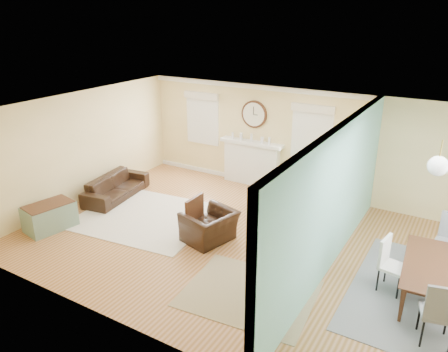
% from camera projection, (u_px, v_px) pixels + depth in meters
% --- Properties ---
extents(floor, '(9.00, 9.00, 0.00)m').
position_uv_depth(floor, '(251.00, 245.00, 8.56)').
color(floor, brown).
rests_on(floor, ground).
extents(wall_back, '(9.00, 0.02, 2.60)m').
position_uv_depth(wall_back, '(310.00, 144.00, 10.50)').
color(wall_back, '#D8C47E').
rests_on(wall_back, ground).
extents(wall_front, '(9.00, 0.02, 2.60)m').
position_uv_depth(wall_front, '(148.00, 258.00, 5.68)').
color(wall_front, '#D8C47E').
rests_on(wall_front, ground).
extents(wall_left, '(0.02, 6.00, 2.60)m').
position_uv_depth(wall_left, '(82.00, 147.00, 10.24)').
color(wall_left, '#D8C47E').
rests_on(wall_left, ground).
extents(ceiling, '(9.00, 6.00, 0.02)m').
position_uv_depth(ceiling, '(255.00, 115.00, 7.62)').
color(ceiling, white).
rests_on(ceiling, wall_back).
extents(partition, '(0.17, 6.00, 2.60)m').
position_uv_depth(partition, '(338.00, 192.00, 7.58)').
color(partition, '#D8C47E').
rests_on(partition, ground).
extents(fireplace, '(1.70, 0.30, 1.17)m').
position_uv_depth(fireplace, '(251.00, 162.00, 11.37)').
color(fireplace, white).
rests_on(fireplace, ground).
extents(wall_clock, '(0.70, 0.07, 0.70)m').
position_uv_depth(wall_clock, '(254.00, 114.00, 10.99)').
color(wall_clock, '#48291A').
rests_on(wall_clock, wall_back).
extents(window_left, '(1.05, 0.13, 1.42)m').
position_uv_depth(window_left, '(203.00, 115.00, 11.79)').
color(window_left, white).
rests_on(window_left, wall_back).
extents(window_right, '(1.05, 0.13, 1.42)m').
position_uv_depth(window_right, '(312.00, 130.00, 10.31)').
color(window_right, white).
rests_on(window_right, wall_back).
extents(pendant, '(0.30, 0.30, 0.55)m').
position_uv_depth(pendant, '(438.00, 166.00, 6.34)').
color(pendant, gold).
rests_on(pendant, ceiling).
extents(rug_cream, '(3.10, 2.76, 0.02)m').
position_uv_depth(rug_cream, '(146.00, 217.00, 9.72)').
color(rug_cream, beige).
rests_on(rug_cream, floor).
extents(rug_jute, '(2.19, 1.85, 0.01)m').
position_uv_depth(rug_jute, '(249.00, 293.00, 7.10)').
color(rug_jute, tan).
rests_on(rug_jute, floor).
extents(rug_grey, '(2.49, 3.12, 0.01)m').
position_uv_depth(rug_grey, '(434.00, 299.00, 6.95)').
color(rug_grey, slate).
rests_on(rug_grey, floor).
extents(sofa, '(1.00, 1.97, 0.55)m').
position_uv_depth(sofa, '(116.00, 187.00, 10.65)').
color(sofa, black).
rests_on(sofa, floor).
extents(eames_chair, '(1.05, 1.14, 0.63)m').
position_uv_depth(eames_chair, '(210.00, 226.00, 8.62)').
color(eames_chair, black).
rests_on(eames_chair, floor).
extents(green_chair, '(1.07, 1.08, 0.70)m').
position_uv_depth(green_chair, '(286.00, 193.00, 10.07)').
color(green_chair, '#047F4C').
rests_on(green_chair, floor).
extents(trunk, '(0.77, 1.07, 0.56)m').
position_uv_depth(trunk, '(50.00, 216.00, 9.11)').
color(trunk, slate).
rests_on(trunk, floor).
extents(credenza, '(0.56, 1.64, 0.80)m').
position_uv_depth(credenza, '(329.00, 221.00, 8.66)').
color(credenza, '#946134').
rests_on(credenza, floor).
extents(tv, '(0.24, 0.98, 0.56)m').
position_uv_depth(tv, '(331.00, 189.00, 8.42)').
color(tv, black).
rests_on(tv, credenza).
extents(garden_stool, '(0.32, 0.32, 0.47)m').
position_uv_depth(garden_stool, '(310.00, 248.00, 8.01)').
color(garden_stool, white).
rests_on(garden_stool, floor).
extents(potted_plant, '(0.49, 0.47, 0.43)m').
position_uv_depth(potted_plant, '(312.00, 226.00, 7.85)').
color(potted_plant, '#337F33').
rests_on(potted_plant, garden_stool).
extents(dining_table, '(1.11, 1.83, 0.62)m').
position_uv_depth(dining_table, '(437.00, 283.00, 6.84)').
color(dining_table, '#48291A').
rests_on(dining_table, floor).
extents(dining_chair_s, '(0.54, 0.54, 1.01)m').
position_uv_depth(dining_chair_s, '(439.00, 306.00, 5.88)').
color(dining_chair_s, slate).
rests_on(dining_chair_s, floor).
extents(dining_chair_w, '(0.47, 0.47, 0.92)m').
position_uv_depth(dining_chair_w, '(394.00, 262.00, 6.99)').
color(dining_chair_w, white).
rests_on(dining_chair_w, floor).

